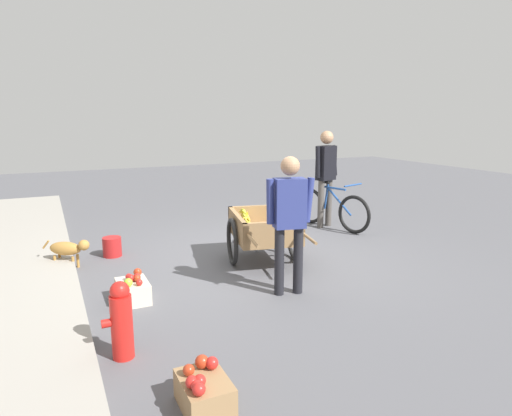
{
  "coord_description": "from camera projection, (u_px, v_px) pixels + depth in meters",
  "views": [
    {
      "loc": [
        -5.49,
        2.5,
        1.99
      ],
      "look_at": [
        -0.06,
        -0.05,
        0.75
      ],
      "focal_mm": 31.63,
      "sensor_mm": 36.0,
      "label": 1
    }
  ],
  "objects": [
    {
      "name": "dog",
      "position": [
        68.0,
        249.0,
        5.91
      ],
      "size": [
        0.43,
        0.57,
        0.4
      ],
      "color": "#AD7A38",
      "rests_on": "ground"
    },
    {
      "name": "bicycle",
      "position": [
        331.0,
        209.0,
        8.02
      ],
      "size": [
        1.61,
        0.61,
        0.85
      ],
      "color": "black",
      "rests_on": "ground"
    },
    {
      "name": "vendor_person",
      "position": [
        289.0,
        214.0,
        4.94
      ],
      "size": [
        0.27,
        0.54,
        1.56
      ],
      "color": "black",
      "rests_on": "ground"
    },
    {
      "name": "cyclist_person",
      "position": [
        326.0,
        169.0,
        7.99
      ],
      "size": [
        0.29,
        0.55,
        1.72
      ],
      "color": "#4C4742",
      "rests_on": "ground"
    },
    {
      "name": "apple_crate",
      "position": [
        133.0,
        290.0,
        4.9
      ],
      "size": [
        0.44,
        0.32,
        0.31
      ],
      "color": "beige",
      "rests_on": "ground"
    },
    {
      "name": "ground_plane",
      "position": [
        251.0,
        260.0,
        6.31
      ],
      "size": [
        24.0,
        24.0,
        0.0
      ],
      "primitive_type": "plane",
      "color": "#56565B"
    },
    {
      "name": "fire_hydrant",
      "position": [
        121.0,
        320.0,
        3.71
      ],
      "size": [
        0.25,
        0.25,
        0.67
      ],
      "color": "red",
      "rests_on": "ground"
    },
    {
      "name": "plastic_bucket",
      "position": [
        112.0,
        247.0,
        6.45
      ],
      "size": [
        0.26,
        0.26,
        0.28
      ],
      "primitive_type": "cylinder",
      "color": "#B21E1E",
      "rests_on": "ground"
    },
    {
      "name": "fruit_cart",
      "position": [
        264.0,
        231.0,
        6.14
      ],
      "size": [
        1.77,
        1.11,
        0.73
      ],
      "color": "#937047",
      "rests_on": "ground"
    },
    {
      "name": "mixed_fruit_crate",
      "position": [
        204.0,
        391.0,
        3.1
      ],
      "size": [
        0.44,
        0.32,
        0.32
      ],
      "color": "#99754C",
      "rests_on": "ground"
    }
  ]
}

